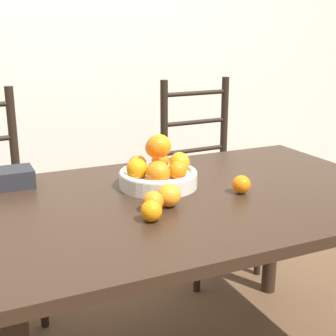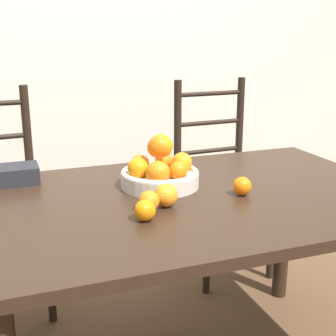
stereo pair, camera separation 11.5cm
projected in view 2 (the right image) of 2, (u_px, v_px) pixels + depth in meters
wall_back at (94, 26)px, 2.77m from camera, size 8.00×0.06×2.60m
dining_table at (193, 222)px, 1.60m from camera, size 1.44×0.93×0.73m
fruit_bowl at (160, 170)px, 1.64m from camera, size 0.28×0.28×0.19m
orange_loose_0 at (242, 186)px, 1.56m from camera, size 0.06×0.06×0.06m
orange_loose_1 at (149, 201)px, 1.42m from camera, size 0.06×0.06×0.06m
orange_loose_2 at (145, 210)px, 1.34m from camera, size 0.06×0.06×0.06m
orange_loose_3 at (166, 195)px, 1.45m from camera, size 0.07×0.07×0.07m
chair_right at (220, 184)px, 2.49m from camera, size 0.44×0.42×1.03m
book_stack at (11, 175)px, 1.68m from camera, size 0.19×0.13×0.06m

